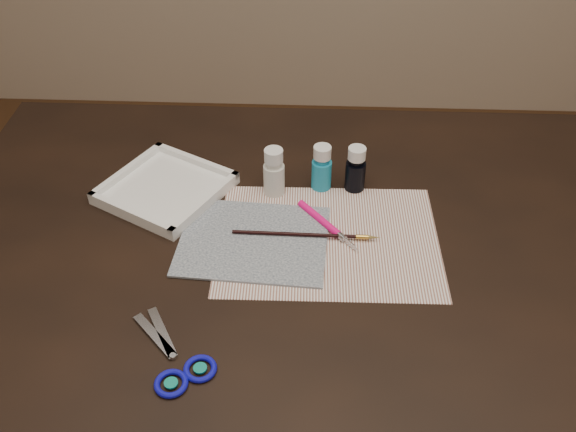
{
  "coord_description": "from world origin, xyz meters",
  "views": [
    {
      "loc": [
        0.04,
        -0.85,
        1.52
      ],
      "look_at": [
        0.0,
        0.0,
        0.8
      ],
      "focal_mm": 40.0,
      "sensor_mm": 36.0,
      "label": 1
    }
  ],
  "objects_px": {
    "canvas": "(253,240)",
    "paper": "(328,239)",
    "paint_bottle_white": "(274,172)",
    "paint_bottle_navy": "(356,169)",
    "scissors": "(164,351)",
    "paint_bottle_cyan": "(322,167)",
    "palette_tray": "(165,188)"
  },
  "relations": [
    {
      "from": "palette_tray",
      "to": "paper",
      "type": "bearing_deg",
      "value": -21.19
    },
    {
      "from": "paint_bottle_white",
      "to": "palette_tray",
      "type": "height_order",
      "value": "paint_bottle_white"
    },
    {
      "from": "palette_tray",
      "to": "canvas",
      "type": "bearing_deg",
      "value": -36.31
    },
    {
      "from": "scissors",
      "to": "palette_tray",
      "type": "bearing_deg",
      "value": -32.71
    },
    {
      "from": "paint_bottle_cyan",
      "to": "scissors",
      "type": "bearing_deg",
      "value": -119.11
    },
    {
      "from": "canvas",
      "to": "scissors",
      "type": "bearing_deg",
      "value": -114.2
    },
    {
      "from": "paint_bottle_cyan",
      "to": "palette_tray",
      "type": "bearing_deg",
      "value": -173.89
    },
    {
      "from": "paper",
      "to": "paint_bottle_navy",
      "type": "bearing_deg",
      "value": 71.38
    },
    {
      "from": "paper",
      "to": "paint_bottle_cyan",
      "type": "relative_size",
      "value": 4.15
    },
    {
      "from": "paint_bottle_cyan",
      "to": "scissors",
      "type": "height_order",
      "value": "paint_bottle_cyan"
    },
    {
      "from": "paint_bottle_navy",
      "to": "scissors",
      "type": "xyz_separation_m",
      "value": [
        -0.3,
        -0.41,
        -0.04
      ]
    },
    {
      "from": "paper",
      "to": "canvas",
      "type": "height_order",
      "value": "canvas"
    },
    {
      "from": "paint_bottle_white",
      "to": "paint_bottle_navy",
      "type": "xyz_separation_m",
      "value": [
        0.16,
        0.02,
        -0.0
      ]
    },
    {
      "from": "canvas",
      "to": "palette_tray",
      "type": "relative_size",
      "value": 1.26
    },
    {
      "from": "paper",
      "to": "paint_bottle_navy",
      "type": "height_order",
      "value": "paint_bottle_navy"
    },
    {
      "from": "paint_bottle_white",
      "to": "paper",
      "type": "bearing_deg",
      "value": -51.88
    },
    {
      "from": "paper",
      "to": "canvas",
      "type": "xyz_separation_m",
      "value": [
        -0.13,
        -0.01,
        0.0
      ]
    },
    {
      "from": "canvas",
      "to": "scissors",
      "type": "xyz_separation_m",
      "value": [
        -0.11,
        -0.25,
        0.0
      ]
    },
    {
      "from": "paint_bottle_white",
      "to": "paint_bottle_cyan",
      "type": "height_order",
      "value": "paint_bottle_white"
    },
    {
      "from": "paper",
      "to": "paint_bottle_white",
      "type": "xyz_separation_m",
      "value": [
        -0.1,
        0.13,
        0.05
      ]
    },
    {
      "from": "canvas",
      "to": "paint_bottle_navy",
      "type": "height_order",
      "value": "paint_bottle_navy"
    },
    {
      "from": "paper",
      "to": "palette_tray",
      "type": "relative_size",
      "value": 1.9
    },
    {
      "from": "canvas",
      "to": "paper",
      "type": "bearing_deg",
      "value": 5.03
    },
    {
      "from": "paint_bottle_navy",
      "to": "scissors",
      "type": "bearing_deg",
      "value": -125.6
    },
    {
      "from": "paint_bottle_white",
      "to": "paint_bottle_cyan",
      "type": "relative_size",
      "value": 1.05
    },
    {
      "from": "paint_bottle_white",
      "to": "paint_bottle_navy",
      "type": "distance_m",
      "value": 0.16
    },
    {
      "from": "scissors",
      "to": "paper",
      "type": "bearing_deg",
      "value": -86.21
    },
    {
      "from": "canvas",
      "to": "scissors",
      "type": "distance_m",
      "value": 0.27
    },
    {
      "from": "paper",
      "to": "paint_bottle_cyan",
      "type": "xyz_separation_m",
      "value": [
        -0.01,
        0.15,
        0.05
      ]
    },
    {
      "from": "paper",
      "to": "paint_bottle_cyan",
      "type": "bearing_deg",
      "value": 95.05
    },
    {
      "from": "palette_tray",
      "to": "paint_bottle_white",
      "type": "bearing_deg",
      "value": 3.04
    },
    {
      "from": "paper",
      "to": "palette_tray",
      "type": "bearing_deg",
      "value": 158.81
    }
  ]
}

